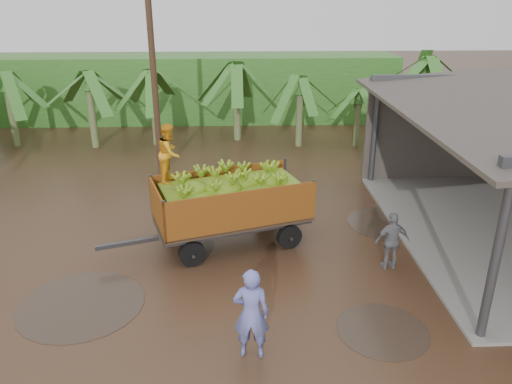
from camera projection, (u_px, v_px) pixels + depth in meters
ground at (234, 257)px, 13.99m from camera, size 100.00×100.00×0.00m
hedge_north at (199, 88)px, 28.04m from camera, size 22.00×3.00×3.60m
banana_trailer at (230, 201)px, 14.30m from camera, size 6.06×3.35×3.64m
man_blue at (251, 314)px, 9.88m from camera, size 0.77×0.54×2.00m
man_grey at (392, 241)px, 13.14m from camera, size 0.99×0.53×1.62m
utility_pole at (153, 67)px, 18.72m from camera, size 1.20×0.24×8.38m
banana_plants at (118, 129)px, 19.76m from camera, size 25.06×21.32×4.19m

